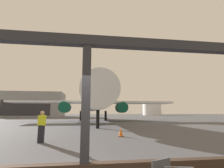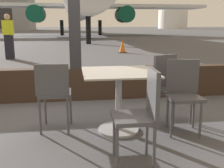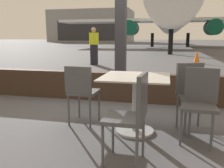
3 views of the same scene
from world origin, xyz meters
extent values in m
plane|color=#4C4C51|center=(0.00, 40.00, 0.00)|extent=(220.00, 220.00, 0.00)
cube|color=#38281E|center=(0.00, 0.00, 0.29)|extent=(9.18, 0.24, 0.58)
cube|color=#2D2D33|center=(0.00, 0.00, 1.63)|extent=(0.20, 0.20, 3.25)
cube|color=#ADA89E|center=(0.51, -1.57, 0.76)|extent=(0.88, 0.88, 0.02)
cylinder|color=#9EA0A5|center=(0.51, -1.57, 0.38)|extent=(0.08, 0.08, 0.75)
cylinder|color=#9EA0A5|center=(0.51, -1.57, 0.01)|extent=(0.52, 0.52, 0.03)
cube|color=#4C4C51|center=(-0.28, -1.40, 0.48)|extent=(0.40, 0.40, 0.04)
cube|color=#4C4C51|center=(-0.30, -1.58, 0.69)|extent=(0.40, 0.08, 0.38)
cylinder|color=#4C4C51|center=(-0.43, -1.21, 0.24)|extent=(0.03, 0.03, 0.48)
cylinder|color=#4C4C51|center=(-0.09, -1.25, 0.24)|extent=(0.03, 0.03, 0.48)
cylinder|color=#4C4C51|center=(-0.47, -1.55, 0.24)|extent=(0.03, 0.03, 0.48)
cylinder|color=#4C4C51|center=(-0.13, -1.58, 0.24)|extent=(0.03, 0.03, 0.48)
cube|color=#4C4C51|center=(1.30, -1.75, 0.45)|extent=(0.40, 0.40, 0.04)
cube|color=#4C4C51|center=(1.34, -1.57, 0.69)|extent=(0.40, 0.12, 0.43)
cylinder|color=#4C4C51|center=(1.43, -1.95, 0.23)|extent=(0.03, 0.03, 0.45)
cylinder|color=#4C4C51|center=(1.10, -1.88, 0.23)|extent=(0.03, 0.03, 0.45)
cylinder|color=#4C4C51|center=(1.50, -1.62, 0.23)|extent=(0.03, 0.03, 0.45)
cylinder|color=#4C4C51|center=(1.17, -1.55, 0.23)|extent=(0.03, 0.03, 0.45)
cube|color=#4C4C51|center=(0.51, -2.41, 0.47)|extent=(0.40, 0.40, 0.04)
cube|color=#4C4C51|center=(0.69, -2.43, 0.71)|extent=(0.07, 0.40, 0.44)
cylinder|color=#4C4C51|center=(0.33, -2.57, 0.24)|extent=(0.03, 0.03, 0.47)
cylinder|color=#4C4C51|center=(0.35, -2.23, 0.24)|extent=(0.03, 0.03, 0.47)
cylinder|color=#4C4C51|center=(0.67, -2.60, 0.24)|extent=(0.03, 0.03, 0.47)
cylinder|color=#4C4C51|center=(0.69, -2.26, 0.24)|extent=(0.03, 0.03, 0.47)
cube|color=#4C4C51|center=(1.30, -1.40, 0.48)|extent=(0.40, 0.40, 0.04)
cube|color=#4C4C51|center=(1.22, -1.24, 0.71)|extent=(0.38, 0.21, 0.43)
cylinder|color=#4C4C51|center=(1.53, -1.48, 0.24)|extent=(0.03, 0.03, 0.48)
cylinder|color=#4C4C51|center=(1.22, -1.62, 0.24)|extent=(0.03, 0.03, 0.48)
cylinder|color=#4C4C51|center=(1.38, -1.17, 0.24)|extent=(0.03, 0.03, 0.48)
cylinder|color=#4C4C51|center=(1.07, -1.32, 0.24)|extent=(0.03, 0.03, 0.48)
cylinder|color=silver|center=(1.07, 28.27, 3.81)|extent=(3.84, 29.56, 3.84)
cylinder|color=black|center=(1.07, 14.09, 3.96)|extent=(3.92, 0.90, 3.92)
cube|color=silver|center=(-6.97, 29.04, 3.51)|extent=(14.15, 4.20, 0.36)
cylinder|color=#0C4C38|center=(-4.05, 27.64, 2.51)|extent=(1.90, 3.20, 1.90)
cylinder|color=#0C4C38|center=(6.19, 27.64, 2.51)|extent=(1.90, 3.20, 1.90)
cylinder|color=black|center=(1.07, 14.39, 0.95)|extent=(0.36, 0.36, 1.89)
cylinder|color=black|center=(-1.33, 30.04, 0.95)|extent=(0.44, 0.44, 1.89)
cylinder|color=black|center=(3.47, 30.04, 0.95)|extent=(0.44, 0.44, 1.89)
cube|color=black|center=(-2.50, 6.26, 0.47)|extent=(0.32, 0.20, 0.95)
cube|color=yellow|center=(-2.50, 6.26, 1.23)|extent=(0.40, 0.22, 0.55)
sphere|color=tan|center=(-2.50, 6.26, 1.63)|extent=(0.22, 0.22, 0.22)
cylinder|color=yellow|center=(-2.33, 6.09, 1.20)|extent=(0.09, 0.09, 0.52)
cylinder|color=yellow|center=(-2.67, 6.43, 1.20)|extent=(0.09, 0.09, 0.52)
cone|color=orange|center=(2.33, 8.05, 0.33)|extent=(0.32, 0.32, 0.66)
cube|color=black|center=(2.33, 8.05, 0.01)|extent=(0.36, 0.36, 0.03)
cube|color=gray|center=(-21.69, 66.10, 4.55)|extent=(23.82, 12.20, 9.10)
cube|color=#2D2D33|center=(-21.69, 59.95, 3.18)|extent=(16.67, 0.10, 5.46)
camera|label=1|loc=(0.06, -3.99, 1.67)|focal=27.49mm
camera|label=2|loc=(-0.04, -4.77, 1.33)|focal=42.99mm
camera|label=3|loc=(0.91, -4.68, 1.27)|focal=38.50mm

